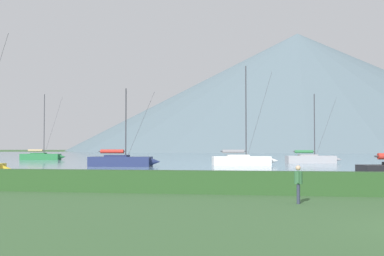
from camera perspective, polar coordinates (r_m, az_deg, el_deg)
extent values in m
cube|color=slate|center=(153.49, 11.99, -3.00)|extent=(320.00, 246.00, 0.00)
cube|color=#236B38|center=(107.03, -16.18, -3.03)|extent=(7.82, 3.63, 1.18)
cone|color=#236B38|center=(105.79, -13.96, -3.07)|extent=(1.42, 1.18, 1.01)
cube|color=#206032|center=(107.16, -16.39, -2.80)|extent=(3.03, 2.19, 0.75)
cylinder|color=#333338|center=(106.91, -15.81, 0.28)|extent=(0.15, 0.15, 12.29)
cylinder|color=#333338|center=(107.35, -16.70, -2.37)|extent=(3.37, 0.61, 0.13)
cylinder|color=tan|center=(107.35, -16.70, -2.37)|extent=(2.92, 0.88, 0.47)
cylinder|color=#333338|center=(106.37, -14.90, 0.12)|extent=(3.55, 0.54, 11.69)
cube|color=navy|center=(67.53, -7.80, -3.65)|extent=(8.04, 3.15, 1.24)
cone|color=navy|center=(66.54, -4.03, -3.68)|extent=(1.41, 1.13, 1.06)
cube|color=#1B2449|center=(67.64, -8.17, -3.26)|extent=(3.04, 2.06, 0.79)
cylinder|color=#333338|center=(67.40, -7.22, 0.36)|extent=(0.16, 0.16, 9.32)
cylinder|color=#333338|center=(67.79, -8.70, -2.54)|extent=(3.56, 0.34, 0.14)
cylinder|color=red|center=(67.79, -8.70, -2.54)|extent=(3.05, 0.67, 0.50)
cylinder|color=#333338|center=(66.97, -5.68, 0.17)|extent=(3.75, 0.25, 8.86)
cone|color=gold|center=(45.49, -19.43, -4.37)|extent=(1.37, 1.16, 0.94)
cube|color=white|center=(71.60, 5.39, -3.58)|extent=(8.21, 4.49, 1.23)
cone|color=white|center=(72.46, 8.88, -3.54)|extent=(1.55, 1.34, 1.04)
cube|color=silver|center=(71.52, 5.04, -3.22)|extent=(3.26, 2.52, 0.78)
cylinder|color=#333338|center=(71.84, 5.90, 1.64)|extent=(0.16, 0.16, 12.94)
cylinder|color=#333338|center=(71.41, 4.53, -2.56)|extent=(3.44, 0.98, 0.13)
cylinder|color=gray|center=(71.41, 4.53, -2.56)|extent=(3.01, 1.20, 0.49)
cylinder|color=#333338|center=(72.16, 7.34, 1.37)|extent=(3.60, 0.94, 12.30)
cube|color=#9E9EA3|center=(82.12, 12.81, -3.37)|extent=(7.75, 4.05, 1.16)
cone|color=#9E9EA3|center=(83.32, 15.61, -3.33)|extent=(1.45, 1.23, 0.98)
cube|color=gray|center=(82.00, 12.52, -3.08)|extent=(3.06, 2.32, 0.74)
cylinder|color=#333338|center=(82.33, 13.20, 0.16)|extent=(0.15, 0.15, 10.02)
cylinder|color=#333338|center=(81.84, 12.11, -2.53)|extent=(3.27, 0.84, 0.13)
cylinder|color=#2D7542|center=(81.84, 12.11, -2.53)|extent=(2.85, 1.06, 0.46)
cylinder|color=#333338|center=(82.81, 14.36, -0.02)|extent=(3.43, 0.78, 9.53)
cylinder|color=#2D3347|center=(23.07, 11.51, -7.06)|extent=(0.14, 0.14, 0.85)
cylinder|color=#2D3347|center=(23.25, 11.53, -7.02)|extent=(0.14, 0.14, 0.85)
cylinder|color=#33663D|center=(23.11, 11.50, -5.31)|extent=(0.36, 0.36, 0.55)
cylinder|color=#33663D|center=(22.87, 11.48, -5.28)|extent=(0.09, 0.09, 0.50)
cylinder|color=#33663D|center=(23.35, 11.53, -5.21)|extent=(0.09, 0.09, 0.50)
sphere|color=tan|center=(23.09, 11.50, -4.29)|extent=(0.22, 0.22, 0.22)
cone|color=#4C6070|center=(434.39, 14.18, 0.66)|extent=(358.83, 358.83, 46.34)
cone|color=slate|center=(381.76, 11.46, 3.87)|extent=(324.35, 324.35, 84.22)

